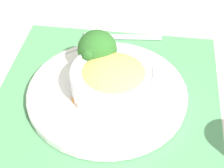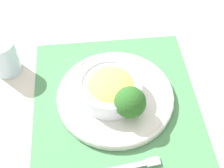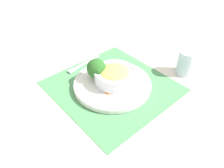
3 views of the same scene
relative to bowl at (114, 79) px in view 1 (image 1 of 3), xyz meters
The scene contains 10 objects.
ground_plane 0.05m from the bowl, 93.84° to the left, with size 4.00×4.00×0.00m, color beige.
placemat 0.05m from the bowl, 93.84° to the left, with size 0.46×0.45×0.00m.
plate 0.04m from the bowl, 93.84° to the left, with size 0.31×0.31×0.02m.
bowl is the anchor object (origin of this frame).
broccoli_floret 0.08m from the bowl, 33.39° to the left, with size 0.08×0.08×0.09m.
carrot_slice_near 0.07m from the bowl, 117.55° to the left, with size 0.05×0.05×0.01m.
carrot_slice_middle 0.07m from the bowl, 129.10° to the left, with size 0.05×0.05×0.01m.
carrot_slice_far 0.06m from the bowl, 140.94° to the left, with size 0.05×0.05×0.01m.
carrot_slice_extra 0.06m from the bowl, 153.18° to the left, with size 0.05×0.05×0.01m.
fork 0.20m from the bowl, ahead, with size 0.03×0.18×0.01m.
Camera 1 is at (-0.52, -0.08, 0.52)m, focal length 60.00 mm.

